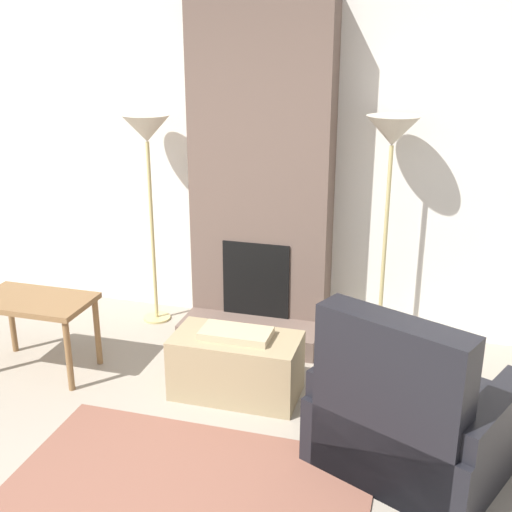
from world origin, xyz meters
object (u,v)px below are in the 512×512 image
object	(u,v)px
side_table	(35,309)
floor_lamp_left	(147,139)
armchair	(410,421)
floor_lamp_right	(392,143)
ottoman	(236,364)

from	to	relation	value
side_table	floor_lamp_left	distance (m)	1.55
side_table	floor_lamp_left	size ratio (longest dim) A/B	0.47
floor_lamp_left	side_table	bearing A→B (deg)	-113.21
armchair	floor_lamp_right	distance (m)	1.97
armchair	floor_lamp_right	xyz separation A→B (m)	(-0.30, 1.44, 1.30)
armchair	floor_lamp_right	size ratio (longest dim) A/B	0.71
armchair	floor_lamp_left	bearing A→B (deg)	-8.74
floor_lamp_right	ottoman	bearing A→B (deg)	-131.55
floor_lamp_left	floor_lamp_right	size ratio (longest dim) A/B	0.97
armchair	side_table	size ratio (longest dim) A/B	1.56
side_table	floor_lamp_right	distance (m)	2.79
armchair	side_table	distance (m)	2.67
ottoman	armchair	world-z (taller)	armchair
armchair	side_table	xyz separation A→B (m)	(-2.64, 0.40, 0.19)
side_table	floor_lamp_right	bearing A→B (deg)	24.02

